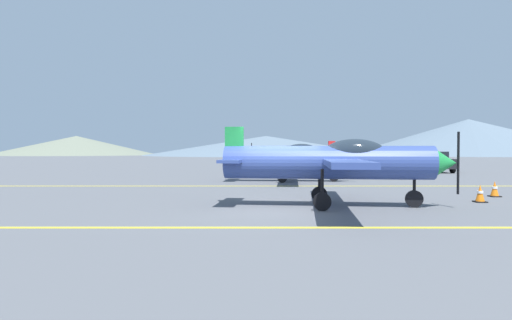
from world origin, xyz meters
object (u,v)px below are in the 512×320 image
object	(u,v)px
airplane_near	(338,161)
traffic_cone_front	(482,194)
car_sedan	(434,161)
airplane_mid	(293,156)
traffic_cone_side	(497,189)
airplane_far	(297,154)

from	to	relation	value
airplane_near	traffic_cone_front	xyz separation A→B (m)	(5.01, 1.00, -1.11)
airplane_near	car_sedan	xyz separation A→B (m)	(11.50, 20.17, -0.55)
car_sedan	airplane_mid	bearing A→B (deg)	-140.58
airplane_near	traffic_cone_side	world-z (taller)	airplane_near
airplane_near	traffic_cone_side	bearing A→B (deg)	22.33
traffic_cone_side	car_sedan	bearing A→B (deg)	73.89
airplane_near	traffic_cone_side	distance (m)	7.04
car_sedan	traffic_cone_side	size ratio (longest dim) A/B	7.35
airplane_mid	traffic_cone_side	bearing A→B (deg)	-47.70
airplane_mid	car_sedan	size ratio (longest dim) A/B	1.91
traffic_cone_side	airplane_near	bearing A→B (deg)	-157.67
traffic_cone_front	car_sedan	bearing A→B (deg)	71.30
airplane_far	car_sedan	size ratio (longest dim) A/B	1.90
traffic_cone_front	airplane_far	bearing A→B (deg)	102.39
airplane_far	traffic_cone_side	world-z (taller)	airplane_far
car_sedan	traffic_cone_front	distance (m)	20.25
airplane_near	airplane_mid	distance (m)	10.30
airplane_far	traffic_cone_side	xyz separation A→B (m)	(5.76, -18.07, -1.11)
traffic_cone_front	traffic_cone_side	size ratio (longest dim) A/B	1.00
airplane_near	traffic_cone_front	distance (m)	5.22
airplane_mid	traffic_cone_front	distance (m)	10.87
airplane_near	traffic_cone_front	size ratio (longest dim) A/B	14.08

